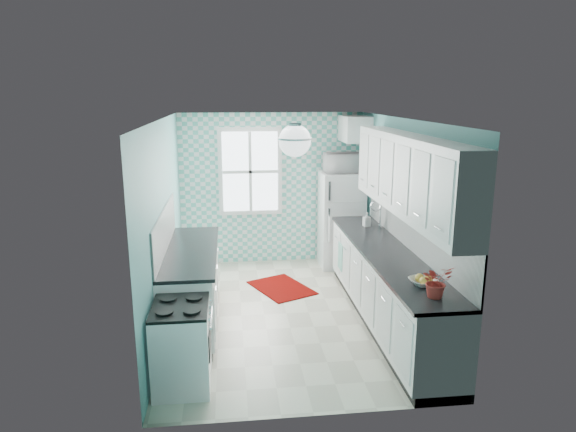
{
  "coord_description": "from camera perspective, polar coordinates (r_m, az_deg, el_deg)",
  "views": [
    {
      "loc": [
        -0.7,
        -6.18,
        2.82
      ],
      "look_at": [
        0.05,
        0.25,
        1.25
      ],
      "focal_mm": 32.0,
      "sensor_mm": 36.0,
      "label": 1
    }
  ],
  "objects": [
    {
      "name": "potted_plant",
      "position": [
        5.02,
        16.16,
        -6.99
      ],
      "size": [
        0.33,
        0.3,
        0.31
      ],
      "primitive_type": "imported",
      "rotation": [
        0.0,
        0.0,
        0.24
      ],
      "color": "#B3270F",
      "rests_on": "countertop_right"
    },
    {
      "name": "rug",
      "position": [
        7.64,
        -0.72,
        -7.97
      ],
      "size": [
        1.02,
        1.16,
        0.02
      ],
      "primitive_type": "cube",
      "rotation": [
        0.0,
        0.0,
        0.43
      ],
      "color": "maroon",
      "rests_on": "floor"
    },
    {
      "name": "fruit_bowl",
      "position": [
        5.33,
        14.79,
        -7.09
      ],
      "size": [
        0.32,
        0.32,
        0.07
      ],
      "primitive_type": "imported",
      "rotation": [
        0.0,
        0.0,
        0.23
      ],
      "color": "silver",
      "rests_on": "countertop_right"
    },
    {
      "name": "soap_bottle",
      "position": [
        7.44,
        8.75,
        -0.36
      ],
      "size": [
        0.11,
        0.11,
        0.2
      ],
      "primitive_type": "imported",
      "rotation": [
        0.0,
        0.0,
        0.19
      ],
      "color": "#A4B2B9",
      "rests_on": "countertop_right"
    },
    {
      "name": "stove",
      "position": [
        5.24,
        -11.71,
        -13.78
      ],
      "size": [
        0.54,
        0.68,
        0.82
      ],
      "rotation": [
        0.0,
        0.0,
        -0.06
      ],
      "color": "white",
      "rests_on": "floor"
    },
    {
      "name": "wall_left",
      "position": [
        6.42,
        -13.69,
        -0.9
      ],
      "size": [
        0.02,
        4.4,
        2.5
      ],
      "primitive_type": "cube",
      "color": "#5FAAA8",
      "rests_on": "floor"
    },
    {
      "name": "countertop_right",
      "position": [
        6.37,
        10.92,
        -3.98
      ],
      "size": [
        0.63,
        3.6,
        0.04
      ],
      "primitive_type": "cube",
      "color": "black",
      "rests_on": "base_cabinets_right"
    },
    {
      "name": "accent_wall",
      "position": [
        8.54,
        -1.84,
        3.03
      ],
      "size": [
        3.0,
        0.01,
        2.5
      ],
      "primitive_type": "cube",
      "color": "#5AC1B0",
      "rests_on": "wall_back"
    },
    {
      "name": "dish_towel",
      "position": [
        7.54,
        5.85,
        -4.51
      ],
      "size": [
        0.03,
        0.26,
        0.39
      ],
      "primitive_type": "cube",
      "rotation": [
        0.0,
        0.0,
        -0.06
      ],
      "color": "#69BEAD",
      "rests_on": "base_cabinets_right"
    },
    {
      "name": "floor",
      "position": [
        6.83,
        -0.18,
        -10.84
      ],
      "size": [
        3.0,
        4.4,
        0.02
      ],
      "primitive_type": "cube",
      "color": "beige",
      "rests_on": "ground"
    },
    {
      "name": "ceiling",
      "position": [
        6.23,
        -0.19,
        10.78
      ],
      "size": [
        3.0,
        4.4,
        0.02
      ],
      "primitive_type": "cube",
      "color": "white",
      "rests_on": "wall_back"
    },
    {
      "name": "ceiling_light",
      "position": [
        5.45,
        0.77,
        8.41
      ],
      "size": [
        0.34,
        0.34,
        0.35
      ],
      "color": "silver",
      "rests_on": "ceiling"
    },
    {
      "name": "upper_cabinets_right",
      "position": [
        6.01,
        13.27,
        4.47
      ],
      "size": [
        0.33,
        3.2,
        0.9
      ],
      "primitive_type": "cube",
      "color": "white",
      "rests_on": "wall_right"
    },
    {
      "name": "fridge",
      "position": [
        8.46,
        5.9,
        -0.39
      ],
      "size": [
        0.68,
        0.68,
        1.56
      ],
      "rotation": [
        0.0,
        0.0,
        0.04
      ],
      "color": "white",
      "rests_on": "floor"
    },
    {
      "name": "wall_front",
      "position": [
        4.32,
        3.15,
        -7.66
      ],
      "size": [
        3.0,
        0.02,
        2.5
      ],
      "primitive_type": "cube",
      "color": "#5FAAA8",
      "rests_on": "floor"
    },
    {
      "name": "sink",
      "position": [
        7.32,
        8.65,
        -1.49
      ],
      "size": [
        0.57,
        0.48,
        0.53
      ],
      "rotation": [
        0.0,
        0.0,
        0.01
      ],
      "color": "silver",
      "rests_on": "countertop_right"
    },
    {
      "name": "wall_back",
      "position": [
        8.56,
        -1.86,
        3.06
      ],
      "size": [
        3.0,
        0.02,
        2.5
      ],
      "primitive_type": "cube",
      "color": "#5FAAA8",
      "rests_on": "floor"
    },
    {
      "name": "window",
      "position": [
        8.44,
        -4.22,
        4.94
      ],
      "size": [
        1.04,
        0.05,
        1.44
      ],
      "color": "white",
      "rests_on": "wall_back"
    },
    {
      "name": "countertop_left",
      "position": [
        6.41,
        -10.72,
        -3.85
      ],
      "size": [
        0.63,
        2.15,
        0.04
      ],
      "primitive_type": "cube",
      "color": "black",
      "rests_on": "base_cabinets_left"
    },
    {
      "name": "upper_cabinet_fridge",
      "position": [
        8.27,
        7.45,
        9.57
      ],
      "size": [
        0.4,
        0.74,
        0.4
      ],
      "primitive_type": "cube",
      "color": "white",
      "rests_on": "wall_right"
    },
    {
      "name": "backsplash_left",
      "position": [
        6.36,
        -13.55,
        -1.54
      ],
      "size": [
        0.02,
        2.15,
        0.51
      ],
      "primitive_type": "cube",
      "color": "white",
      "rests_on": "wall_left"
    },
    {
      "name": "base_cabinets_left",
      "position": [
        6.56,
        -10.67,
        -7.77
      ],
      "size": [
        0.6,
        2.15,
        0.9
      ],
      "primitive_type": "cube",
      "color": "white",
      "rests_on": "floor"
    },
    {
      "name": "microwave",
      "position": [
        8.28,
        6.06,
        5.91
      ],
      "size": [
        0.58,
        0.41,
        0.31
      ],
      "primitive_type": "imported",
      "rotation": [
        0.0,
        0.0,
        3.18
      ],
      "color": "white",
      "rests_on": "fridge"
    },
    {
      "name": "backsplash_right",
      "position": [
        6.39,
        13.62,
        -1.49
      ],
      "size": [
        0.02,
        3.6,
        0.51
      ],
      "primitive_type": "cube",
      "color": "white",
      "rests_on": "wall_right"
    },
    {
      "name": "wall_right",
      "position": [
        6.75,
        12.67,
        -0.16
      ],
      "size": [
        0.02,
        4.4,
        2.5
      ],
      "primitive_type": "cube",
      "color": "#5FAAA8",
      "rests_on": "floor"
    },
    {
      "name": "base_cabinets_right",
      "position": [
        6.53,
        10.86,
        -7.91
      ],
      "size": [
        0.6,
        3.6,
        0.9
      ],
      "primitive_type": "cube",
      "color": "white",
      "rests_on": "floor"
    }
  ]
}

